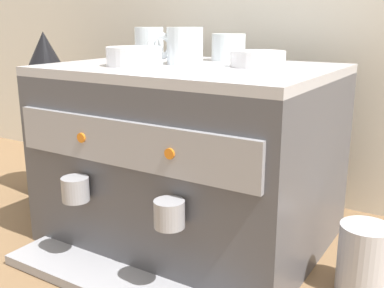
{
  "coord_description": "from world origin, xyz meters",
  "views": [
    {
      "loc": [
        0.55,
        -0.88,
        0.51
      ],
      "look_at": [
        0.0,
        0.0,
        0.23
      ],
      "focal_mm": 43.01,
      "sensor_mm": 36.0,
      "label": 1
    }
  ],
  "objects_px": {
    "ceramic_cup_1": "(150,44)",
    "ceramic_bowl_1": "(134,57)",
    "ceramic_bowl_0": "(258,59)",
    "ceramic_cup_2": "(183,46)",
    "milk_pitcher": "(363,258)",
    "ceramic_cup_0": "(228,47)",
    "espresso_machine": "(191,155)",
    "coffee_grinder": "(50,117)"
  },
  "relations": [
    {
      "from": "espresso_machine",
      "to": "milk_pitcher",
      "type": "relative_size",
      "value": 4.53
    },
    {
      "from": "milk_pitcher",
      "to": "espresso_machine",
      "type": "bearing_deg",
      "value": 176.14
    },
    {
      "from": "ceramic_cup_0",
      "to": "espresso_machine",
      "type": "bearing_deg",
      "value": -93.39
    },
    {
      "from": "coffee_grinder",
      "to": "ceramic_cup_1",
      "type": "bearing_deg",
      "value": 4.68
    },
    {
      "from": "espresso_machine",
      "to": "ceramic_bowl_0",
      "type": "xyz_separation_m",
      "value": [
        0.14,
        0.05,
        0.22
      ]
    },
    {
      "from": "ceramic_bowl_0",
      "to": "milk_pitcher",
      "type": "height_order",
      "value": "ceramic_bowl_0"
    },
    {
      "from": "ceramic_bowl_1",
      "to": "ceramic_bowl_0",
      "type": "bearing_deg",
      "value": 27.36
    },
    {
      "from": "ceramic_cup_0",
      "to": "coffee_grinder",
      "type": "height_order",
      "value": "coffee_grinder"
    },
    {
      "from": "ceramic_cup_0",
      "to": "ceramic_cup_2",
      "type": "relative_size",
      "value": 1.0
    },
    {
      "from": "ceramic_bowl_1",
      "to": "milk_pitcher",
      "type": "height_order",
      "value": "ceramic_bowl_1"
    },
    {
      "from": "ceramic_bowl_1",
      "to": "milk_pitcher",
      "type": "bearing_deg",
      "value": 5.36
    },
    {
      "from": "milk_pitcher",
      "to": "ceramic_bowl_1",
      "type": "bearing_deg",
      "value": -174.64
    },
    {
      "from": "ceramic_bowl_0",
      "to": "coffee_grinder",
      "type": "height_order",
      "value": "coffee_grinder"
    },
    {
      "from": "ceramic_cup_1",
      "to": "ceramic_cup_0",
      "type": "bearing_deg",
      "value": 31.48
    },
    {
      "from": "ceramic_cup_1",
      "to": "espresso_machine",
      "type": "bearing_deg",
      "value": -20.21
    },
    {
      "from": "espresso_machine",
      "to": "ceramic_bowl_0",
      "type": "bearing_deg",
      "value": 19.15
    },
    {
      "from": "espresso_machine",
      "to": "ceramic_cup_1",
      "type": "distance_m",
      "value": 0.3
    },
    {
      "from": "ceramic_cup_0",
      "to": "milk_pitcher",
      "type": "bearing_deg",
      "value": -25.15
    },
    {
      "from": "espresso_machine",
      "to": "ceramic_cup_1",
      "type": "relative_size",
      "value": 5.75
    },
    {
      "from": "milk_pitcher",
      "to": "ceramic_cup_2",
      "type": "bearing_deg",
      "value": 174.89
    },
    {
      "from": "espresso_machine",
      "to": "ceramic_cup_2",
      "type": "relative_size",
      "value": 5.34
    },
    {
      "from": "ceramic_bowl_0",
      "to": "coffee_grinder",
      "type": "bearing_deg",
      "value": -178.28
    },
    {
      "from": "ceramic_cup_1",
      "to": "milk_pitcher",
      "type": "height_order",
      "value": "ceramic_cup_1"
    },
    {
      "from": "coffee_grinder",
      "to": "ceramic_bowl_1",
      "type": "bearing_deg",
      "value": -14.18
    },
    {
      "from": "ceramic_cup_1",
      "to": "milk_pitcher",
      "type": "xyz_separation_m",
      "value": [
        0.57,
        -0.09,
        -0.39
      ]
    },
    {
      "from": "ceramic_cup_0",
      "to": "milk_pitcher",
      "type": "relative_size",
      "value": 0.84
    },
    {
      "from": "ceramic_cup_1",
      "to": "ceramic_bowl_1",
      "type": "xyz_separation_m",
      "value": [
        0.06,
        -0.13,
        -0.02
      ]
    },
    {
      "from": "ceramic_cup_1",
      "to": "ceramic_cup_2",
      "type": "bearing_deg",
      "value": -19.89
    },
    {
      "from": "ceramic_bowl_0",
      "to": "milk_pitcher",
      "type": "xyz_separation_m",
      "value": [
        0.27,
        -0.08,
        -0.36
      ]
    },
    {
      "from": "ceramic_cup_1",
      "to": "ceramic_bowl_0",
      "type": "height_order",
      "value": "ceramic_cup_1"
    },
    {
      "from": "ceramic_cup_0",
      "to": "ceramic_bowl_1",
      "type": "bearing_deg",
      "value": -114.91
    },
    {
      "from": "ceramic_bowl_0",
      "to": "milk_pitcher",
      "type": "bearing_deg",
      "value": -15.77
    },
    {
      "from": "ceramic_bowl_0",
      "to": "ceramic_bowl_1",
      "type": "height_order",
      "value": "ceramic_bowl_1"
    },
    {
      "from": "ceramic_cup_0",
      "to": "ceramic_bowl_0",
      "type": "distance_m",
      "value": 0.17
    },
    {
      "from": "coffee_grinder",
      "to": "ceramic_bowl_0",
      "type": "bearing_deg",
      "value": 1.72
    },
    {
      "from": "ceramic_bowl_0",
      "to": "ceramic_bowl_1",
      "type": "distance_m",
      "value": 0.27
    },
    {
      "from": "ceramic_bowl_1",
      "to": "coffee_grinder",
      "type": "height_order",
      "value": "coffee_grinder"
    },
    {
      "from": "espresso_machine",
      "to": "ceramic_bowl_1",
      "type": "relative_size",
      "value": 5.01
    },
    {
      "from": "ceramic_cup_2",
      "to": "ceramic_bowl_0",
      "type": "xyz_separation_m",
      "value": [
        0.17,
        0.04,
        -0.03
      ]
    },
    {
      "from": "ceramic_cup_0",
      "to": "ceramic_cup_2",
      "type": "height_order",
      "value": "ceramic_cup_2"
    },
    {
      "from": "ceramic_cup_1",
      "to": "ceramic_bowl_0",
      "type": "relative_size",
      "value": 0.9
    },
    {
      "from": "espresso_machine",
      "to": "ceramic_bowl_0",
      "type": "relative_size",
      "value": 5.16
    }
  ]
}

